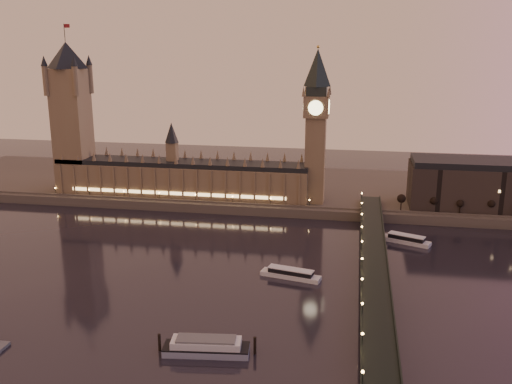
% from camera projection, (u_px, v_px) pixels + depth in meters
% --- Properties ---
extents(ground, '(700.00, 700.00, 0.00)m').
position_uv_depth(ground, '(187.00, 273.00, 285.72)').
color(ground, black).
rests_on(ground, ground).
extents(far_embankment, '(560.00, 130.00, 6.00)m').
position_uv_depth(far_embankment, '(287.00, 189.00, 436.79)').
color(far_embankment, '#423D35').
rests_on(far_embankment, ground).
extents(palace_of_westminster, '(180.00, 26.62, 52.00)m').
position_uv_depth(palace_of_westminster, '(181.00, 174.00, 402.02)').
color(palace_of_westminster, brown).
rests_on(palace_of_westminster, ground).
extents(victoria_tower, '(31.68, 31.68, 118.00)m').
position_uv_depth(victoria_tower, '(71.00, 109.00, 404.24)').
color(victoria_tower, brown).
rests_on(victoria_tower, ground).
extents(big_ben, '(17.68, 17.68, 104.00)m').
position_uv_depth(big_ben, '(316.00, 117.00, 375.13)').
color(big_ben, brown).
rests_on(big_ben, ground).
extents(westminster_bridge, '(13.20, 260.00, 15.30)m').
position_uv_depth(westminster_bridge, '(373.00, 276.00, 268.73)').
color(westminster_bridge, black).
rests_on(westminster_bridge, ground).
extents(bare_tree_0, '(5.10, 5.10, 10.37)m').
position_uv_depth(bare_tree_0, '(404.00, 200.00, 366.66)').
color(bare_tree_0, black).
rests_on(bare_tree_0, ground).
extents(bare_tree_1, '(5.10, 5.10, 10.37)m').
position_uv_depth(bare_tree_1, '(432.00, 201.00, 363.76)').
color(bare_tree_1, black).
rests_on(bare_tree_1, ground).
extents(bare_tree_2, '(5.10, 5.10, 10.37)m').
position_uv_depth(bare_tree_2, '(460.00, 202.00, 360.85)').
color(bare_tree_2, black).
rests_on(bare_tree_2, ground).
extents(bare_tree_3, '(5.10, 5.10, 10.37)m').
position_uv_depth(bare_tree_3, '(488.00, 204.00, 357.95)').
color(bare_tree_3, black).
rests_on(bare_tree_3, ground).
extents(cruise_boat_a, '(30.53, 12.79, 4.77)m').
position_uv_depth(cruise_boat_a, '(291.00, 274.00, 279.68)').
color(cruise_boat_a, silver).
rests_on(cruise_boat_a, ground).
extents(cruise_boat_b, '(27.82, 16.68, 5.04)m').
position_uv_depth(cruise_boat_b, '(406.00, 239.00, 327.51)').
color(cruise_boat_b, silver).
rests_on(cruise_boat_b, ground).
extents(moored_barge, '(36.77, 12.58, 6.78)m').
position_uv_depth(moored_barge, '(206.00, 346.00, 211.78)').
color(moored_barge, '#828CA6').
rests_on(moored_barge, ground).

